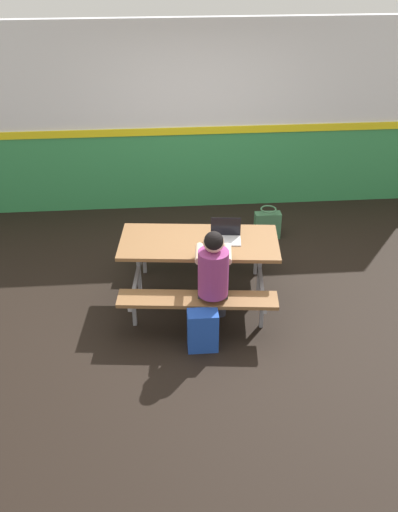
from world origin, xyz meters
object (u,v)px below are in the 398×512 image
(student_nearer, at_px, (213,272))
(backpack_dark, at_px, (203,331))
(tote_bag_bright, at_px, (267,225))
(laptop_silver, at_px, (226,236))
(picnic_table_main, at_px, (199,254))

(student_nearer, relative_size, backpack_dark, 2.74)
(student_nearer, height_order, backpack_dark, student_nearer)
(backpack_dark, bearing_deg, tote_bag_bright, 64.17)
(student_nearer, relative_size, laptop_silver, 3.54)
(laptop_silver, bearing_deg, student_nearer, -108.36)
(student_nearer, distance_m, backpack_dark, 0.58)
(backpack_dark, xyz_separation_m, tote_bag_bright, (1.04, 2.16, -0.02))
(picnic_table_main, height_order, laptop_silver, laptop_silver)
(laptop_silver, height_order, tote_bag_bright, laptop_silver)
(picnic_table_main, height_order, backpack_dark, picnic_table_main)
(tote_bag_bright, bearing_deg, picnic_table_main, -127.90)
(picnic_table_main, xyz_separation_m, student_nearer, (0.09, -0.57, 0.13))
(laptop_silver, xyz_separation_m, backpack_dark, (-0.32, -0.87, -0.57))
(picnic_table_main, relative_size, tote_bag_bright, 4.08)
(picnic_table_main, relative_size, backpack_dark, 3.99)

